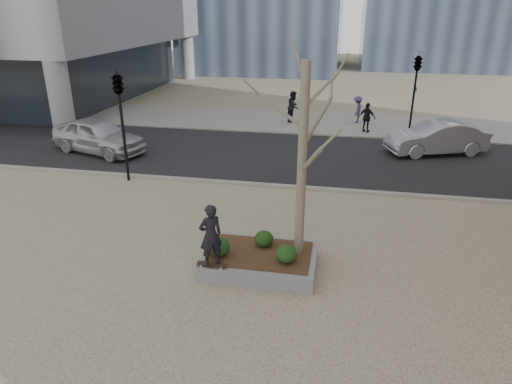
% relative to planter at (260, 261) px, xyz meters
% --- Properties ---
extents(ground, '(120.00, 120.00, 0.00)m').
position_rel_planter_xyz_m(ground, '(-1.00, 0.00, -0.23)').
color(ground, tan).
rests_on(ground, ground).
extents(street, '(60.00, 8.00, 0.02)m').
position_rel_planter_xyz_m(street, '(-1.00, 10.00, -0.21)').
color(street, black).
rests_on(street, ground).
extents(far_sidewalk, '(60.00, 6.00, 0.02)m').
position_rel_planter_xyz_m(far_sidewalk, '(-1.00, 17.00, -0.21)').
color(far_sidewalk, gray).
rests_on(far_sidewalk, ground).
extents(planter, '(3.00, 2.00, 0.45)m').
position_rel_planter_xyz_m(planter, '(0.00, 0.00, 0.00)').
color(planter, gray).
rests_on(planter, ground).
extents(planter_mulch, '(2.70, 1.70, 0.04)m').
position_rel_planter_xyz_m(planter_mulch, '(0.00, 0.00, 0.25)').
color(planter_mulch, '#382314').
rests_on(planter_mulch, planter).
extents(sycamore_tree, '(2.80, 2.80, 6.60)m').
position_rel_planter_xyz_m(sycamore_tree, '(1.00, 0.30, 3.56)').
color(sycamore_tree, gray).
rests_on(sycamore_tree, planter_mulch).
extents(shrub_left, '(0.58, 0.58, 0.49)m').
position_rel_planter_xyz_m(shrub_left, '(-1.05, -0.33, 0.51)').
color(shrub_left, '#133C17').
rests_on(shrub_left, planter_mulch).
extents(shrub_middle, '(0.51, 0.51, 0.44)m').
position_rel_planter_xyz_m(shrub_middle, '(0.03, 0.38, 0.48)').
color(shrub_middle, black).
rests_on(shrub_middle, planter_mulch).
extents(shrub_right, '(0.56, 0.56, 0.47)m').
position_rel_planter_xyz_m(shrub_right, '(0.74, -0.33, 0.50)').
color(shrub_right, black).
rests_on(shrub_right, planter_mulch).
extents(skateboard, '(0.78, 0.20, 0.08)m').
position_rel_planter_xyz_m(skateboard, '(-1.10, -0.87, 0.26)').
color(skateboard, black).
rests_on(skateboard, planter).
extents(skateboarder, '(0.72, 0.68, 1.65)m').
position_rel_planter_xyz_m(skateboarder, '(-1.10, -0.87, 1.13)').
color(skateboarder, black).
rests_on(skateboarder, skateboard).
extents(police_car, '(5.22, 3.39, 1.65)m').
position_rel_planter_xyz_m(police_car, '(-9.52, 8.86, 0.62)').
color(police_car, '#BBBABF').
rests_on(police_car, street).
extents(car_silver, '(4.94, 3.08, 1.54)m').
position_rel_planter_xyz_m(car_silver, '(6.39, 11.73, 0.56)').
color(car_silver, '#A1A3A9').
rests_on(car_silver, street).
extents(pedestrian_a, '(0.90, 1.05, 1.86)m').
position_rel_planter_xyz_m(pedestrian_a, '(-1.05, 16.81, 0.73)').
color(pedestrian_a, black).
rests_on(pedestrian_a, far_sidewalk).
extents(pedestrian_b, '(0.75, 1.11, 1.60)m').
position_rel_planter_xyz_m(pedestrian_b, '(2.76, 17.28, 0.60)').
color(pedestrian_b, '#3B3F6B').
rests_on(pedestrian_b, far_sidewalk).
extents(pedestrian_c, '(1.04, 0.76, 1.64)m').
position_rel_planter_xyz_m(pedestrian_c, '(3.25, 15.15, 0.62)').
color(pedestrian_c, black).
rests_on(pedestrian_c, far_sidewalk).
extents(traffic_light_near, '(0.60, 2.48, 4.50)m').
position_rel_planter_xyz_m(traffic_light_near, '(-6.50, 5.60, 2.02)').
color(traffic_light_near, black).
rests_on(traffic_light_near, ground).
extents(traffic_light_far, '(0.60, 2.48, 4.50)m').
position_rel_planter_xyz_m(traffic_light_far, '(5.50, 14.60, 2.02)').
color(traffic_light_far, black).
rests_on(traffic_light_far, ground).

